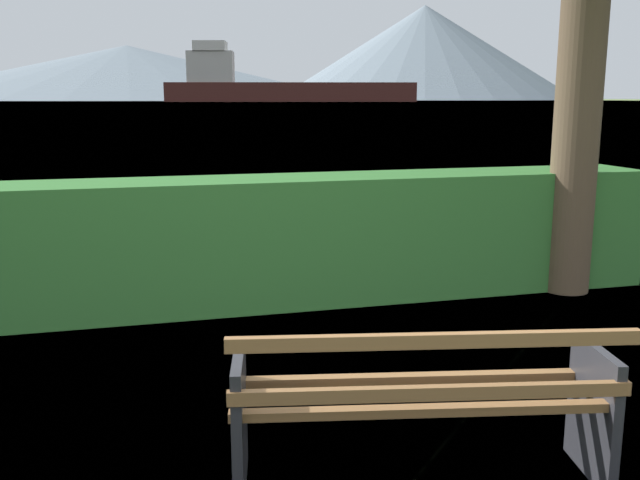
% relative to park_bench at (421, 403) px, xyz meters
% --- Properties ---
extents(ground_plane, '(1400.00, 1400.00, 0.00)m').
position_rel_park_bench_xyz_m(ground_plane, '(0.01, 0.06, -0.43)').
color(ground_plane, olive).
extents(water_surface, '(620.00, 620.00, 0.00)m').
position_rel_park_bench_xyz_m(water_surface, '(0.01, 307.49, -0.43)').
color(water_surface, '#7A99A8').
rests_on(water_surface, ground_plane).
extents(park_bench, '(1.92, 0.92, 0.87)m').
position_rel_park_bench_xyz_m(park_bench, '(0.00, 0.00, 0.00)').
color(park_bench, olive).
rests_on(park_bench, ground_plane).
extents(hedge_row, '(7.29, 0.77, 1.17)m').
position_rel_park_bench_xyz_m(hedge_row, '(0.01, 3.31, 0.15)').
color(hedge_row, '#387A33').
rests_on(hedge_row, ground_plane).
extents(cargo_ship_large, '(111.93, 38.91, 26.27)m').
position_rel_park_bench_xyz_m(cargo_ship_large, '(61.66, 315.54, 6.92)').
color(cargo_ship_large, '#471E19').
rests_on(cargo_ship_large, water_surface).
extents(distant_hills, '(768.64, 418.09, 75.95)m').
position_rel_park_bench_xyz_m(distant_hills, '(-42.41, 562.80, 29.01)').
color(distant_hills, slate).
rests_on(distant_hills, ground_plane).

